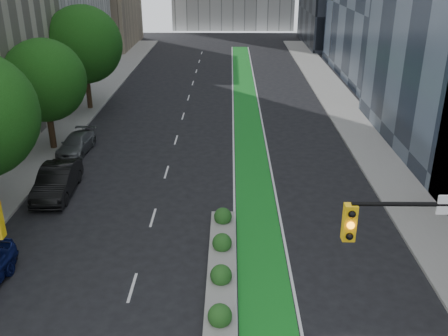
{
  "coord_description": "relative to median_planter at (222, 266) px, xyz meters",
  "views": [
    {
      "loc": [
        1.53,
        -11.06,
        12.74
      ],
      "look_at": [
        1.25,
        11.7,
        3.0
      ],
      "focal_mm": 40.0,
      "sensor_mm": 36.0,
      "label": 1
    }
  ],
  "objects": [
    {
      "name": "median_planter",
      "position": [
        0.0,
        0.0,
        0.0
      ],
      "size": [
        1.2,
        10.26,
        1.1
      ],
      "color": "gray",
      "rests_on": "ground"
    },
    {
      "name": "sidewalk_right",
      "position": [
        10.6,
        17.96,
        -0.3
      ],
      "size": [
        3.6,
        90.0,
        0.15
      ],
      "primitive_type": "cube",
      "color": "gray",
      "rests_on": "ground"
    },
    {
      "name": "bike_lane_paint",
      "position": [
        1.8,
        22.96,
        -0.37
      ],
      "size": [
        2.2,
        70.0,
        0.01
      ],
      "primitive_type": "cube",
      "color": "#178023",
      "rests_on": "ground"
    },
    {
      "name": "parked_car_left_mid",
      "position": [
        -9.54,
        7.69,
        0.47
      ],
      "size": [
        2.01,
        5.2,
        1.69
      ],
      "primitive_type": "imported",
      "rotation": [
        0.0,
        0.0,
        0.04
      ],
      "color": "black",
      "rests_on": "ground"
    },
    {
      "name": "parked_car_left_far",
      "position": [
        -10.37,
        14.38,
        0.26
      ],
      "size": [
        2.09,
        4.49,
        1.27
      ],
      "primitive_type": "imported",
      "rotation": [
        0.0,
        0.0,
        -0.07
      ],
      "color": "#595C5E",
      "rests_on": "ground"
    },
    {
      "name": "tree_midfar",
      "position": [
        -12.2,
        14.96,
        4.57
      ],
      "size": [
        5.6,
        5.6,
        7.76
      ],
      "color": "black",
      "rests_on": "ground"
    },
    {
      "name": "tree_far",
      "position": [
        -12.2,
        24.96,
        5.32
      ],
      "size": [
        6.6,
        6.6,
        9.0
      ],
      "color": "black",
      "rests_on": "ground"
    },
    {
      "name": "sidewalk_left",
      "position": [
        -13.0,
        17.96,
        -0.3
      ],
      "size": [
        3.6,
        90.0,
        0.15
      ],
      "primitive_type": "cube",
      "color": "gray",
      "rests_on": "ground"
    }
  ]
}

